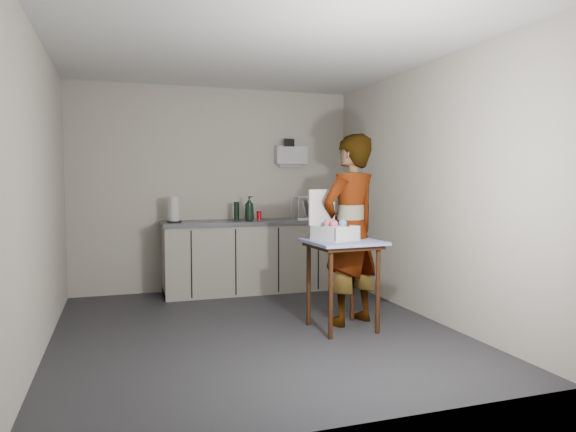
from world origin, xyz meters
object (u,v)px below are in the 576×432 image
object	(u,v)px
kitchen_counter	(252,258)
bakery_box	(333,229)
soda_can	(259,216)
dark_bottle	(237,211)
side_table	(343,252)
standing_man	(350,230)
soap_bottle	(249,209)
dish_rack	(308,214)
paper_towel	(174,210)

from	to	relation	value
kitchen_counter	bakery_box	world-z (taller)	bakery_box
soda_can	bakery_box	world-z (taller)	bakery_box
dark_bottle	bakery_box	distance (m)	1.94
side_table	standing_man	world-z (taller)	standing_man
soap_bottle	bakery_box	world-z (taller)	bakery_box
side_table	dark_bottle	xyz separation A→B (m)	(-0.59, 1.92, 0.29)
soda_can	dark_bottle	size ratio (longest dim) A/B	0.50
kitchen_counter	side_table	distance (m)	1.98
soda_can	dish_rack	distance (m)	0.69
kitchen_counter	paper_towel	xyz separation A→B (m)	(-0.97, -0.04, 0.63)
paper_towel	dish_rack	xyz separation A→B (m)	(1.74, 0.06, -0.08)
kitchen_counter	soda_can	bearing A→B (deg)	-22.10
kitchen_counter	standing_man	bearing A→B (deg)	-72.27
side_table	soap_bottle	bearing A→B (deg)	100.82
paper_towel	kitchen_counter	bearing A→B (deg)	2.21
soap_bottle	dark_bottle	size ratio (longest dim) A/B	1.31
standing_man	soda_can	distance (m)	1.77
bakery_box	standing_man	bearing A→B (deg)	5.11
side_table	soda_can	bearing A→B (deg)	96.09
dark_bottle	dish_rack	world-z (taller)	dish_rack
bakery_box	soap_bottle	bearing A→B (deg)	79.89
standing_man	dark_bottle	bearing A→B (deg)	-88.99
soda_can	dark_bottle	bearing A→B (deg)	170.66
standing_man	bakery_box	size ratio (longest dim) A/B	3.92
side_table	paper_towel	world-z (taller)	paper_towel
side_table	kitchen_counter	bearing A→B (deg)	98.52
dish_rack	paper_towel	bearing A→B (deg)	-178.10
side_table	soap_bottle	xyz separation A→B (m)	(-0.45, 1.80, 0.32)
paper_towel	dish_rack	world-z (taller)	paper_towel
side_table	dark_bottle	distance (m)	2.03
soda_can	dark_bottle	xyz separation A→B (m)	(-0.28, 0.05, 0.06)
side_table	standing_man	bearing A→B (deg)	43.39
side_table	dish_rack	xyz separation A→B (m)	(0.38, 1.93, 0.24)
dish_rack	soap_bottle	bearing A→B (deg)	-171.20
standing_man	bakery_box	world-z (taller)	standing_man
soap_bottle	dish_rack	size ratio (longest dim) A/B	0.73
soda_can	dark_bottle	world-z (taller)	dark_bottle
soda_can	bakery_box	distance (m)	1.84
kitchen_counter	soda_can	distance (m)	0.55
kitchen_counter	soda_can	world-z (taller)	soda_can
side_table	soap_bottle	world-z (taller)	soap_bottle
dark_bottle	kitchen_counter	bearing A→B (deg)	-2.84
soap_bottle	dark_bottle	world-z (taller)	soap_bottle
kitchen_counter	standing_man	distance (m)	1.90
soda_can	bakery_box	xyz separation A→B (m)	(0.23, -1.83, -0.01)
dish_rack	soda_can	bearing A→B (deg)	-175.26
kitchen_counter	dish_rack	xyz separation A→B (m)	(0.78, 0.02, 0.55)
kitchen_counter	soap_bottle	size ratio (longest dim) A/B	7.24
soda_can	standing_man	bearing A→B (deg)	-74.69
kitchen_counter	side_table	world-z (taller)	kitchen_counter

